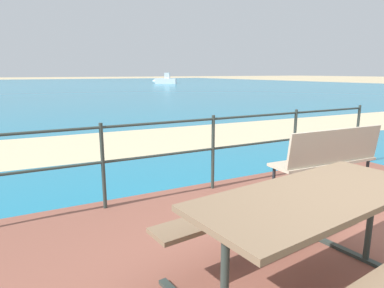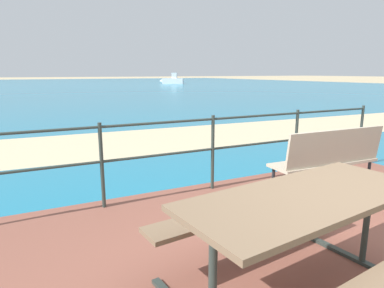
# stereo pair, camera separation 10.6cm
# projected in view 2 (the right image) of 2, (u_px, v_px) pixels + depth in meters

# --- Properties ---
(patio_paving) EXTENTS (6.40, 5.20, 0.06)m
(patio_paving) POSITION_uv_depth(u_px,v_px,m) (368.00, 287.00, 2.54)
(patio_paving) COLOR brown
(patio_paving) RESTS_ON ground
(sea_water) EXTENTS (90.00, 90.00, 0.01)m
(sea_water) POSITION_uv_depth(u_px,v_px,m) (46.00, 87.00, 37.56)
(sea_water) COLOR teal
(sea_water) RESTS_ON ground
(beach_strip) EXTENTS (54.08, 5.34, 0.01)m
(beach_strip) POSITION_uv_depth(u_px,v_px,m) (132.00, 142.00, 7.97)
(beach_strip) COLOR beige
(beach_strip) RESTS_ON ground
(picnic_table) EXTENTS (1.96, 1.65, 0.78)m
(picnic_table) POSITION_uv_depth(u_px,v_px,m) (306.00, 219.00, 2.25)
(picnic_table) COLOR #7A6047
(picnic_table) RESTS_ON patio_paving
(park_bench) EXTENTS (1.52, 0.47, 0.89)m
(park_bench) POSITION_uv_depth(u_px,v_px,m) (329.00, 156.00, 4.21)
(park_bench) COLOR #BCAD93
(park_bench) RESTS_ON patio_paving
(railing_fence) EXTENTS (5.94, 0.04, 1.01)m
(railing_fence) POSITION_uv_depth(u_px,v_px,m) (213.00, 142.00, 4.47)
(railing_fence) COLOR #2D3833
(railing_fence) RESTS_ON patio_paving
(boat_mid) EXTENTS (3.37, 2.62, 1.54)m
(boat_mid) POSITION_uv_depth(u_px,v_px,m) (172.00, 80.00, 47.43)
(boat_mid) COLOR silver
(boat_mid) RESTS_ON sea_water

